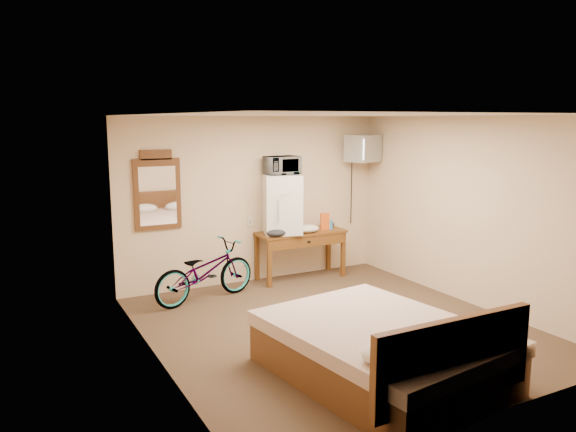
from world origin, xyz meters
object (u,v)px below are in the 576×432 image
at_px(crt_television, 363,148).
at_px(bed, 385,350).
at_px(mini_fridge, 282,204).
at_px(wall_mirror, 157,191).
at_px(desk, 302,239).
at_px(microwave, 282,165).
at_px(blue_cup, 330,225).
at_px(bicycle, 205,272).

height_order(crt_television, bed, crt_television).
xyz_separation_m(mini_fridge, wall_mirror, (-1.82, 0.24, 0.27)).
distance_m(desk, microwave, 1.19).
bearing_deg(bed, crt_television, 58.18).
distance_m(desk, blue_cup, 0.52).
relative_size(mini_fridge, bed, 0.37).
relative_size(wall_mirror, bed, 0.47).
height_order(microwave, bed, microwave).
bearing_deg(desk, wall_mirror, 172.72).
distance_m(mini_fridge, microwave, 0.58).
distance_m(mini_fridge, bed, 3.58).
bearing_deg(blue_cup, wall_mirror, 172.98).
distance_m(wall_mirror, bicycle, 1.29).
distance_m(blue_cup, crt_television, 1.34).
relative_size(desk, wall_mirror, 1.26).
distance_m(blue_cup, wall_mirror, 2.72).
relative_size(crt_television, wall_mirror, 0.58).
bearing_deg(wall_mirror, bicycle, -51.90).
bearing_deg(crt_television, mini_fridge, 179.37).
distance_m(wall_mirror, bed, 4.00).
distance_m(desk, crt_television, 1.76).
bearing_deg(mini_fridge, microwave, 56.24).
bearing_deg(bed, mini_fridge, 79.07).
bearing_deg(blue_cup, mini_fridge, 173.80).
relative_size(mini_fridge, blue_cup, 6.25).
xyz_separation_m(desk, microwave, (-0.32, 0.04, 1.14)).
bearing_deg(microwave, blue_cup, -10.21).
relative_size(crt_television, bicycle, 0.42).
distance_m(desk, bicycle, 1.73).
bearing_deg(blue_cup, crt_television, 6.34).
relative_size(wall_mirror, bicycle, 0.72).
bearing_deg(bed, microwave, 79.07).
relative_size(microwave, wall_mirror, 0.44).
xyz_separation_m(mini_fridge, bed, (-0.66, -3.41, -0.90)).
xyz_separation_m(microwave, bed, (-0.66, -3.41, -1.49)).
bearing_deg(mini_fridge, crt_television, -0.63).
bearing_deg(bed, wall_mirror, 107.67).
height_order(blue_cup, bicycle, blue_cup).
xyz_separation_m(bicycle, bed, (0.70, -3.06, -0.12)).
height_order(mini_fridge, wall_mirror, wall_mirror).
xyz_separation_m(desk, wall_mirror, (-2.14, 0.27, 0.84)).
height_order(mini_fridge, blue_cup, mini_fridge).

